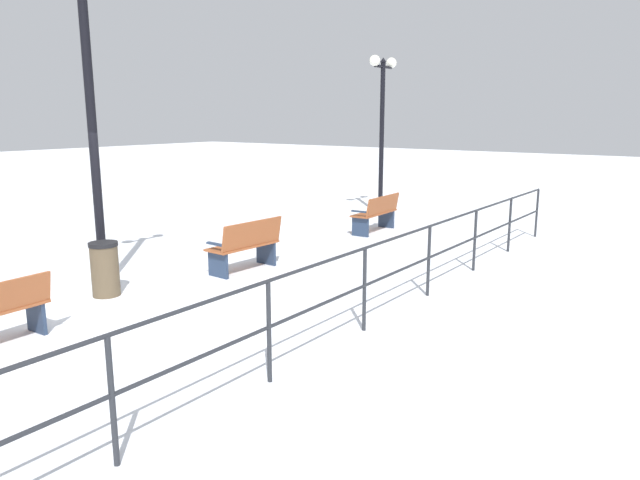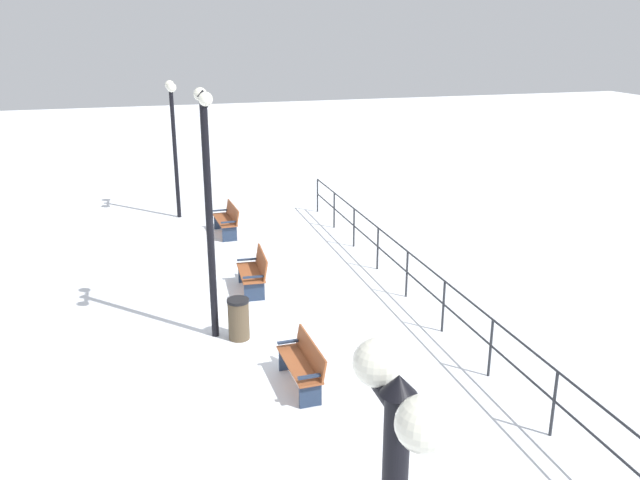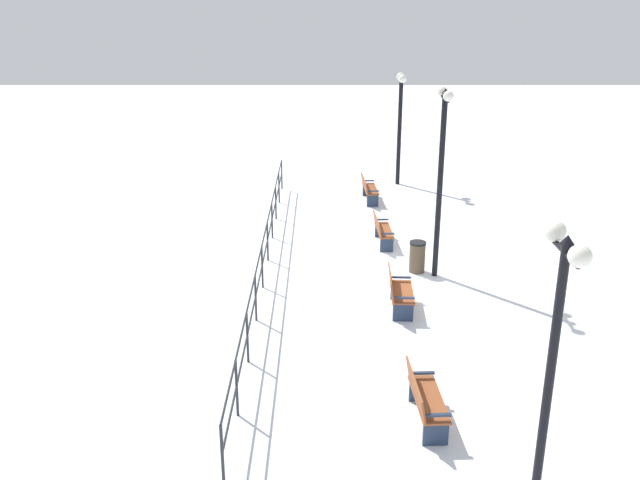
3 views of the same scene
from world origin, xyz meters
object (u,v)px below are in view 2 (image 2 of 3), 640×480
object	(u,v)px
lamppost_near	(173,124)
lamppost_middle	(208,185)
bench_nearest	(227,219)
bench_second	(254,272)
bench_third	(303,363)
trash_bin	(239,319)

from	to	relation	value
lamppost_near	lamppost_middle	distance (m)	8.96
bench_nearest	lamppost_middle	world-z (taller)	lamppost_middle
bench_second	bench_nearest	bearing A→B (deg)	-87.48
lamppost_near	lamppost_middle	bearing A→B (deg)	90.00
bench_third	lamppost_near	size ratio (longest dim) A/B	0.35
bench_third	lamppost_middle	size ratio (longest dim) A/B	0.31
bench_nearest	bench_third	bearing A→B (deg)	87.00
trash_bin	lamppost_near	bearing A→B (deg)	-87.25
trash_bin	bench_second	bearing A→B (deg)	-107.74
lamppost_middle	trash_bin	size ratio (longest dim) A/B	5.76
bench_third	lamppost_middle	world-z (taller)	lamppost_middle
bench_nearest	bench_second	bearing A→B (deg)	86.69
bench_third	lamppost_middle	distance (m)	3.80
bench_nearest	bench_second	size ratio (longest dim) A/B	1.09
trash_bin	bench_nearest	bearing A→B (deg)	-96.61
lamppost_middle	trash_bin	world-z (taller)	lamppost_middle
lamppost_middle	lamppost_near	bearing A→B (deg)	-90.00
bench_second	lamppost_near	xyz separation A→B (m)	(1.20, -6.84, 2.55)
bench_second	lamppost_near	distance (m)	7.40
bench_third	trash_bin	bearing A→B (deg)	-72.50
bench_third	lamppost_near	world-z (taller)	lamppost_near
lamppost_near	trash_bin	world-z (taller)	lamppost_near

